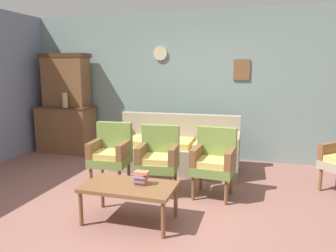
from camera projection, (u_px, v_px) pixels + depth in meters
name	position (u px, v px, depth m)	size (l,w,h in m)	color
ground_plane	(143.00, 214.00, 3.67)	(7.68, 7.68, 0.00)	#84564C
wall_back_with_decor	(192.00, 86.00, 5.91)	(6.40, 0.09, 2.70)	gray
side_cabinet	(66.00, 129.00, 6.40)	(1.16, 0.55, 0.93)	brown
cabinet_upper_hutch	(66.00, 80.00, 6.30)	(0.99, 0.38, 1.03)	brown
vase_on_cabinet	(65.00, 100.00, 6.08)	(0.11, 0.11, 0.29)	tan
floral_couch	(176.00, 150.00, 5.29)	(2.08, 0.87, 0.90)	gray
armchair_near_cabinet	(111.00, 151.00, 4.52)	(0.56, 0.53, 0.90)	olive
armchair_by_doorway	(158.00, 156.00, 4.29)	(0.57, 0.54, 0.90)	olive
armchair_near_couch_end	(214.00, 159.00, 4.14)	(0.55, 0.53, 0.90)	olive
coffee_table	(129.00, 189.00, 3.44)	(1.00, 0.56, 0.42)	brown
book_stack_on_table	(141.00, 177.00, 3.44)	(0.16, 0.11, 0.15)	#DD5464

